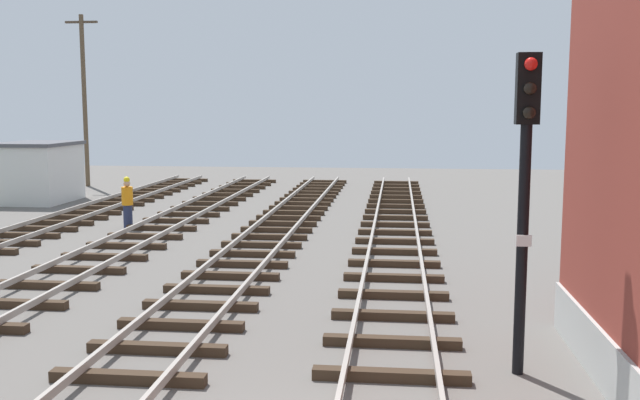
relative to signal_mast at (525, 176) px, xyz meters
The scene contains 4 objects.
signal_mast is the anchor object (origin of this frame).
control_hut 26.96m from the signal_mast, 133.24° to the left, with size 3.00×3.80×2.76m.
utility_pole_far 32.44m from the signal_mast, 126.03° to the left, with size 1.80×0.24×9.31m.
track_worker_foreground 17.54m from the signal_mast, 131.84° to the left, with size 0.40×0.40×1.87m.
Camera 1 is at (0.99, -7.55, 4.28)m, focal length 39.94 mm.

